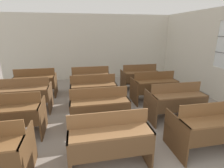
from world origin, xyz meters
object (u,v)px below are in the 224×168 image
object	(u,v)px
bench_back_center	(91,80)
bench_second_left	(10,115)
bench_front_right	(209,127)
bench_back_right	(140,77)
bench_back_left	(36,82)
bench_third_right	(154,86)
bench_front_center	(109,138)
bench_third_center	(93,91)
bench_second_center	(99,108)
bench_third_left	(25,95)
bench_second_right	(175,101)

from	to	relation	value
bench_back_center	bench_second_left	bearing A→B (deg)	-128.20
bench_front_right	bench_back_right	distance (m)	3.49
bench_back_left	bench_back_right	size ratio (longest dim) A/B	1.00
bench_third_right	bench_front_center	bearing A→B (deg)	-127.80
bench_third_center	bench_back_left	world-z (taller)	same
bench_front_center	bench_second_left	bearing A→B (deg)	147.07
bench_second_center	bench_back_right	xyz separation A→B (m)	(1.78, 2.31, 0.00)
bench_third_left	bench_back_right	bearing A→B (deg)	18.07
bench_third_left	bench_back_center	bearing A→B (deg)	32.28
bench_second_left	bench_third_right	size ratio (longest dim) A/B	1.00
bench_third_left	bench_back_right	xyz separation A→B (m)	(3.57, 1.16, 0.00)
bench_back_right	bench_back_left	bearing A→B (deg)	179.94
bench_second_center	bench_third_center	distance (m)	1.15
bench_front_center	bench_back_left	distance (m)	3.91
bench_second_right	bench_back_right	distance (m)	2.33
bench_second_center	bench_third_center	world-z (taller)	same
bench_back_right	bench_third_center	bearing A→B (deg)	-147.09
bench_second_left	bench_third_left	world-z (taller)	same
bench_second_right	bench_back_right	world-z (taller)	same
bench_back_center	bench_back_right	size ratio (longest dim) A/B	1.00
bench_second_left	bench_third_right	world-z (taller)	same
bench_back_center	bench_third_center	bearing A→B (deg)	-91.18
bench_back_center	bench_back_right	xyz separation A→B (m)	(1.77, 0.03, 0.00)
bench_front_center	bench_third_center	xyz separation A→B (m)	(-0.01, 2.32, 0.00)
bench_third_right	bench_back_center	xyz separation A→B (m)	(-1.80, 1.13, 0.00)
bench_second_center	bench_back_left	distance (m)	2.92
bench_back_left	bench_second_left	bearing A→B (deg)	-90.55
bench_front_center	bench_second_center	size ratio (longest dim) A/B	1.00
bench_back_left	bench_second_right	bearing A→B (deg)	-33.00
bench_back_right	bench_second_right	bearing A→B (deg)	-89.09
bench_back_left	bench_third_center	bearing A→B (deg)	-33.53
bench_front_center	bench_back_center	world-z (taller)	same
bench_front_center	bench_third_center	bearing A→B (deg)	90.36
bench_front_center	bench_back_center	xyz separation A→B (m)	(0.01, 3.45, 0.00)
bench_second_right	bench_third_center	bearing A→B (deg)	147.52
bench_front_right	bench_third_center	size ratio (longest dim) A/B	1.00
bench_third_left	bench_third_right	size ratio (longest dim) A/B	1.00
bench_second_center	bench_second_right	world-z (taller)	same
bench_second_right	bench_third_left	xyz separation A→B (m)	(-3.61, 1.16, 0.00)
bench_third_center	bench_second_left	bearing A→B (deg)	-146.93
bench_back_left	bench_back_center	size ratio (longest dim) A/B	1.00
bench_third_left	bench_back_right	world-z (taller)	same
bench_third_right	bench_back_left	world-z (taller)	same
bench_back_center	bench_second_center	bearing A→B (deg)	-90.15
bench_front_right	bench_back_right	world-z (taller)	same
bench_third_left	bench_third_right	world-z (taller)	same
bench_back_left	bench_back_center	xyz separation A→B (m)	(1.78, -0.03, 0.00)
bench_second_center	bench_back_center	xyz separation A→B (m)	(0.01, 2.29, 0.00)
bench_front_center	bench_front_right	size ratio (longest dim) A/B	1.00
bench_second_left	bench_back_center	bearing A→B (deg)	51.80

